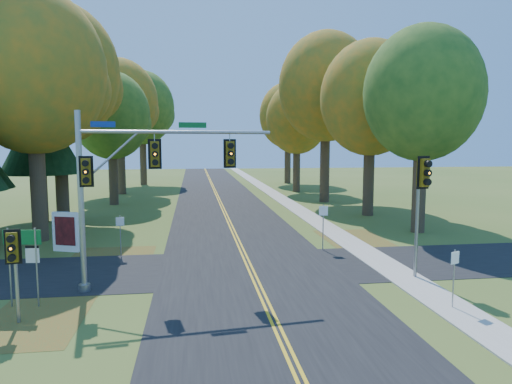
{
  "coord_description": "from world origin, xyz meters",
  "views": [
    {
      "loc": [
        -2.46,
        -17.92,
        5.63
      ],
      "look_at": [
        0.58,
        4.07,
        3.2
      ],
      "focal_mm": 32.0,
      "sensor_mm": 36.0,
      "label": 1
    }
  ],
  "objects": [
    {
      "name": "traffic_mast",
      "position": [
        -4.76,
        -0.27,
        4.37
      ],
      "size": [
        7.45,
        1.32,
        6.79
      ],
      "rotation": [
        0.0,
        0.0,
        0.11
      ],
      "color": "#94979C",
      "rests_on": "ground"
    },
    {
      "name": "leaf_patch_e",
      "position": [
        6.8,
        6.0,
        0.01
      ],
      "size": [
        3.5,
        8.0,
        0.0
      ],
      "primitive_type": "cube",
      "color": "brown",
      "rests_on": "ground"
    },
    {
      "name": "leaf_patch_w_near",
      "position": [
        -6.5,
        4.0,
        0.01
      ],
      "size": [
        4.0,
        6.0,
        0.0
      ],
      "primitive_type": "cube",
      "color": "brown",
      "rests_on": "ground"
    },
    {
      "name": "tree_w_c",
      "position": [
        -9.54,
        24.47,
        7.94
      ],
      "size": [
        6.8,
        6.8,
        11.91
      ],
      "color": "#38281C",
      "rests_on": "ground"
    },
    {
      "name": "road_main",
      "position": [
        0.0,
        0.0,
        0.01
      ],
      "size": [
        8.0,
        160.0,
        0.02
      ],
      "primitive_type": "cube",
      "color": "black",
      "rests_on": "ground"
    },
    {
      "name": "leaf_patch_w_far",
      "position": [
        -7.5,
        -3.0,
        0.01
      ],
      "size": [
        3.0,
        5.0,
        0.0
      ],
      "primitive_type": "cube",
      "color": "brown",
      "rests_on": "ground"
    },
    {
      "name": "tree_e_c",
      "position": [
        9.88,
        23.69,
        10.66
      ],
      "size": [
        8.8,
        8.8,
        15.79
      ],
      "color": "#38281C",
      "rests_on": "ground"
    },
    {
      "name": "road_cross",
      "position": [
        0.0,
        2.0,
        0.01
      ],
      "size": [
        60.0,
        6.0,
        0.02
      ],
      "primitive_type": "cube",
      "color": "black",
      "rests_on": "ground"
    },
    {
      "name": "tree_w_b",
      "position": [
        -11.72,
        16.29,
        10.37
      ],
      "size": [
        8.6,
        8.6,
        15.38
      ],
      "color": "#38281C",
      "rests_on": "ground"
    },
    {
      "name": "reg_sign_e_north",
      "position": [
        4.2,
        4.74,
        1.66
      ],
      "size": [
        0.46,
        0.08,
        2.43
      ],
      "rotation": [
        0.0,
        0.0,
        -0.05
      ],
      "color": "gray",
      "rests_on": "ground"
    },
    {
      "name": "pine_c",
      "position": [
        -13.0,
        16.0,
        9.69
      ],
      "size": [
        5.6,
        5.6,
        20.56
      ],
      "color": "#38281C",
      "rests_on": "ground"
    },
    {
      "name": "reg_sign_w",
      "position": [
        -6.05,
        4.79,
        1.4
      ],
      "size": [
        0.39,
        0.08,
        2.05
      ],
      "rotation": [
        0.0,
        0.0,
        0.12
      ],
      "color": "gray",
      "rests_on": "ground"
    },
    {
      "name": "ground",
      "position": [
        0.0,
        0.0,
        0.0
      ],
      "size": [
        160.0,
        160.0,
        0.0
      ],
      "primitive_type": "plane",
      "color": "#40591F",
      "rests_on": "ground"
    },
    {
      "name": "info_kiosk",
      "position": [
        -9.0,
        6.34,
        1.02
      ],
      "size": [
        1.47,
        0.7,
        2.06
      ],
      "rotation": [
        0.0,
        0.0,
        -0.35
      ],
      "color": "white",
      "rests_on": "ground"
    },
    {
      "name": "tree_e_b",
      "position": [
        10.97,
        15.58,
        8.9
      ],
      "size": [
        7.6,
        7.6,
        13.33
      ],
      "color": "#38281C",
      "rests_on": "ground"
    },
    {
      "name": "tree_e_a",
      "position": [
        11.57,
        8.77,
        8.53
      ],
      "size": [
        7.2,
        7.2,
        12.73
      ],
      "color": "#38281C",
      "rests_on": "ground"
    },
    {
      "name": "tree_e_e",
      "position": [
        10.47,
        43.58,
        9.19
      ],
      "size": [
        7.8,
        7.8,
        13.74
      ],
      "color": "#38281C",
      "rests_on": "ground"
    },
    {
      "name": "centerline_right",
      "position": [
        0.1,
        0.0,
        0.03
      ],
      "size": [
        0.1,
        160.0,
        0.01
      ],
      "primitive_type": "cube",
      "color": "gold",
      "rests_on": "road_main"
    },
    {
      "name": "tree_w_d",
      "position": [
        -10.13,
        33.18,
        9.78
      ],
      "size": [
        8.2,
        8.2,
        14.56
      ],
      "color": "#38281C",
      "rests_on": "ground"
    },
    {
      "name": "ped_signal_pole",
      "position": [
        -7.92,
        -3.45,
        2.24
      ],
      "size": [
        0.47,
        0.55,
        3.01
      ],
      "rotation": [
        0.0,
        0.0,
        0.13
      ],
      "color": "gray",
      "rests_on": "ground"
    },
    {
      "name": "route_sign_cluster",
      "position": [
        -8.25,
        -1.8,
        1.93
      ],
      "size": [
        1.27,
        0.21,
        2.74
      ],
      "rotation": [
        0.0,
        0.0,
        -0.13
      ],
      "color": "gray",
      "rests_on": "ground"
    },
    {
      "name": "centerline_left",
      "position": [
        -0.1,
        0.0,
        0.03
      ],
      "size": [
        0.1,
        160.0,
        0.01
      ],
      "primitive_type": "cube",
      "color": "gold",
      "rests_on": "road_main"
    },
    {
      "name": "reg_sign_e_south",
      "position": [
        6.21,
        -4.01,
        1.4
      ],
      "size": [
        0.37,
        0.18,
        2.05
      ],
      "rotation": [
        0.0,
        0.0,
        0.4
      ],
      "color": "gray",
      "rests_on": "ground"
    },
    {
      "name": "sidewalk_east",
      "position": [
        6.2,
        0.0,
        0.03
      ],
      "size": [
        1.6,
        160.0,
        0.06
      ],
      "primitive_type": "cube",
      "color": "#9E998E",
      "rests_on": "ground"
    },
    {
      "name": "east_signal_pole",
      "position": [
        6.71,
        -0.68,
        3.85
      ],
      "size": [
        0.58,
        0.68,
        5.08
      ],
      "rotation": [
        0.0,
        0.0,
        0.24
      ],
      "color": "gray",
      "rests_on": "ground"
    },
    {
      "name": "tree_w_e",
      "position": [
        -8.92,
        44.09,
        10.07
      ],
      "size": [
        8.4,
        8.4,
        14.97
      ],
      "color": "#38281C",
      "rests_on": "ground"
    },
    {
      "name": "tree_e_d",
      "position": [
        9.26,
        32.87,
        8.24
      ],
      "size": [
        7.0,
        7.0,
        12.32
      ],
      "color": "#38281C",
      "rests_on": "ground"
    },
    {
      "name": "tree_w_a",
      "position": [
        -11.13,
        9.38,
        9.49
      ],
      "size": [
        8.0,
        8.0,
        14.15
      ],
      "color": "#38281C",
      "rests_on": "ground"
    }
  ]
}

